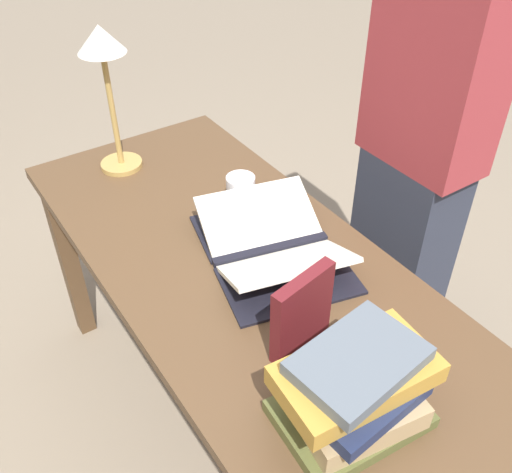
{
  "coord_description": "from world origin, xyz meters",
  "views": [
    {
      "loc": [
        -0.94,
        0.6,
        1.74
      ],
      "look_at": [
        -0.0,
        -0.03,
        0.83
      ],
      "focal_mm": 40.0,
      "sensor_mm": 36.0,
      "label": 1
    }
  ],
  "objects_px": {
    "person_reader": "(420,151)",
    "open_book": "(272,245)",
    "book_standing_upright": "(302,312)",
    "reading_lamp": "(104,63)",
    "coffee_mug": "(241,192)",
    "book_stack_tall": "(354,390)"
  },
  "relations": [
    {
      "from": "open_book",
      "to": "coffee_mug",
      "type": "bearing_deg",
      "value": 1.79
    },
    {
      "from": "book_standing_upright",
      "to": "person_reader",
      "type": "relative_size",
      "value": 0.11
    },
    {
      "from": "coffee_mug",
      "to": "open_book",
      "type": "bearing_deg",
      "value": 167.96
    },
    {
      "from": "reading_lamp",
      "to": "person_reader",
      "type": "height_order",
      "value": "person_reader"
    },
    {
      "from": "book_stack_tall",
      "to": "coffee_mug",
      "type": "xyz_separation_m",
      "value": [
        0.73,
        -0.21,
        -0.04
      ]
    },
    {
      "from": "coffee_mug",
      "to": "book_standing_upright",
      "type": "bearing_deg",
      "value": 161.17
    },
    {
      "from": "book_standing_upright",
      "to": "reading_lamp",
      "type": "xyz_separation_m",
      "value": [
        0.93,
        0.03,
        0.25
      ]
    },
    {
      "from": "person_reader",
      "to": "open_book",
      "type": "bearing_deg",
      "value": -87.71
    },
    {
      "from": "book_standing_upright",
      "to": "reading_lamp",
      "type": "height_order",
      "value": "reading_lamp"
    },
    {
      "from": "open_book",
      "to": "book_standing_upright",
      "type": "height_order",
      "value": "book_standing_upright"
    },
    {
      "from": "book_standing_upright",
      "to": "coffee_mug",
      "type": "distance_m",
      "value": 0.55
    },
    {
      "from": "open_book",
      "to": "person_reader",
      "type": "height_order",
      "value": "person_reader"
    },
    {
      "from": "person_reader",
      "to": "coffee_mug",
      "type": "bearing_deg",
      "value": -111.86
    },
    {
      "from": "open_book",
      "to": "book_standing_upright",
      "type": "xyz_separation_m",
      "value": [
        -0.29,
        0.13,
        0.07
      ]
    },
    {
      "from": "coffee_mug",
      "to": "person_reader",
      "type": "xyz_separation_m",
      "value": [
        -0.21,
        -0.51,
        0.07
      ]
    },
    {
      "from": "coffee_mug",
      "to": "person_reader",
      "type": "bearing_deg",
      "value": -111.86
    },
    {
      "from": "book_standing_upright",
      "to": "person_reader",
      "type": "xyz_separation_m",
      "value": [
        0.31,
        -0.69,
        0.02
      ]
    },
    {
      "from": "book_stack_tall",
      "to": "person_reader",
      "type": "relative_size",
      "value": 0.18
    },
    {
      "from": "book_stack_tall",
      "to": "book_standing_upright",
      "type": "distance_m",
      "value": 0.21
    },
    {
      "from": "reading_lamp",
      "to": "coffee_mug",
      "type": "relative_size",
      "value": 4.16
    },
    {
      "from": "book_stack_tall",
      "to": "person_reader",
      "type": "distance_m",
      "value": 0.89
    },
    {
      "from": "book_standing_upright",
      "to": "coffee_mug",
      "type": "relative_size",
      "value": 1.81
    }
  ]
}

